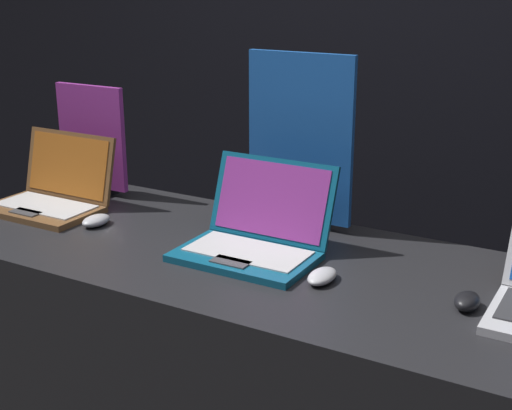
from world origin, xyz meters
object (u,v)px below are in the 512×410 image
object	(u,v)px
mouse_front	(96,220)
promo_stand_middle	(300,145)
laptop_middle	(256,234)
mouse_back	(467,301)
promo_stand_front	(92,143)
laptop_front	(53,192)
mouse_middle	(322,276)

from	to	relation	value
mouse_front	promo_stand_middle	bearing A→B (deg)	29.93
laptop_middle	mouse_back	xyz separation A→B (m)	(0.61, -0.06, -0.04)
mouse_front	promo_stand_middle	world-z (taller)	promo_stand_middle
laptop_middle	mouse_back	distance (m)	0.61
mouse_back	promo_stand_middle	bearing A→B (deg)	151.72
promo_stand_front	laptop_front	bearing A→B (deg)	-90.00
mouse_front	mouse_middle	world-z (taller)	mouse_front
mouse_front	mouse_middle	xyz separation A→B (m)	(0.79, -0.04, -0.00)
promo_stand_middle	laptop_middle	bearing A→B (deg)	-90.00
mouse_back	laptop_front	bearing A→B (deg)	177.16
laptop_front	promo_stand_front	xyz separation A→B (m)	(-0.00, 0.21, 0.13)
laptop_middle	promo_stand_middle	world-z (taller)	promo_stand_middle
promo_stand_front	laptop_middle	bearing A→B (deg)	-15.48
laptop_front	mouse_back	distance (m)	1.40
laptop_middle	promo_stand_middle	size ratio (longest dim) A/B	0.71
mouse_front	mouse_middle	bearing A→B (deg)	-2.79
laptop_middle	mouse_middle	world-z (taller)	laptop_middle
promo_stand_middle	mouse_back	bearing A→B (deg)	-28.28
laptop_middle	laptop_front	bearing A→B (deg)	179.08
mouse_front	promo_stand_middle	xyz separation A→B (m)	(0.55, 0.32, 0.24)
laptop_front	mouse_middle	size ratio (longest dim) A/B	3.29
laptop_middle	mouse_middle	bearing A→B (deg)	-19.21
laptop_middle	mouse_back	world-z (taller)	laptop_middle
laptop_middle	mouse_middle	size ratio (longest dim) A/B	3.35
laptop_middle	mouse_back	size ratio (longest dim) A/B	4.21
mouse_front	mouse_back	bearing A→B (deg)	-0.49
laptop_front	mouse_back	xyz separation A→B (m)	(1.40, -0.07, -0.04)
mouse_front	promo_stand_front	distance (m)	0.39
promo_stand_middle	mouse_back	world-z (taller)	promo_stand_middle
promo_stand_front	promo_stand_middle	size ratio (longest dim) A/B	0.72
laptop_front	laptop_middle	world-z (taller)	laptop_middle
mouse_middle	laptop_front	bearing A→B (deg)	174.58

